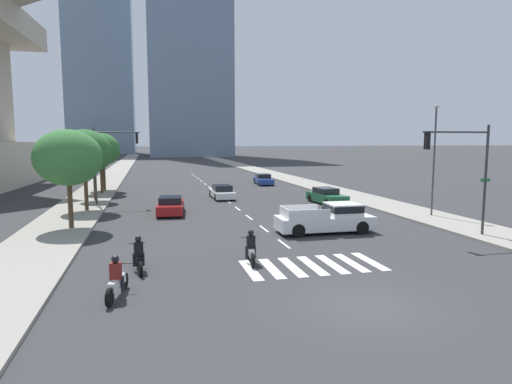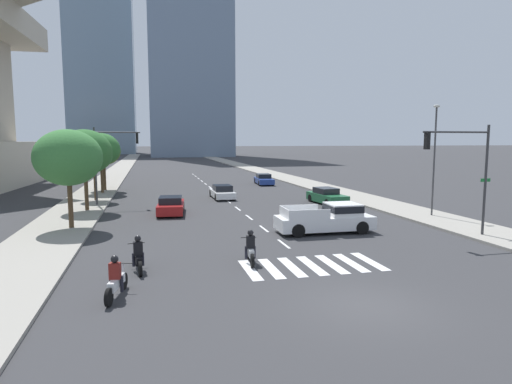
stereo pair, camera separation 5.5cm
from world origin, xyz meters
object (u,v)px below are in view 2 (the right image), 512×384
object	(u,v)px
street_tree_nearest	(68,158)
street_tree_second	(85,152)
street_lamp_east	(435,152)
motorcycle_trailing	(116,281)
traffic_signal_far	(111,153)
motorcycle_lead	(138,257)
street_tree_third	(94,156)
motorcycle_third	(250,250)
traffic_signal_near	(464,161)
sedan_red_3	(171,206)
street_tree_fifth	(104,151)
pickup_truck	(329,218)
sedan_green_2	(327,196)
street_tree_fourth	(101,149)
sedan_white_0	(222,192)
sedan_blue_1	(264,179)

from	to	relation	value
street_tree_nearest	street_tree_second	world-z (taller)	street_tree_second
street_lamp_east	street_tree_nearest	bearing A→B (deg)	176.77
motorcycle_trailing	traffic_signal_far	distance (m)	22.24
motorcycle_lead	street_tree_third	world-z (taller)	street_tree_third
motorcycle_third	street_tree_third	size ratio (longest dim) A/B	0.41
traffic_signal_near	traffic_signal_far	bearing A→B (deg)	-41.33
motorcycle_lead	motorcycle_third	xyz separation A→B (m)	(4.69, 0.01, 0.00)
sedan_red_3	street_tree_second	xyz separation A→B (m)	(-6.03, 2.39, 3.83)
street_tree_fifth	traffic_signal_near	bearing A→B (deg)	-53.18
motorcycle_third	street_lamp_east	xyz separation A→B (m)	(14.77, 8.06, 3.93)
traffic_signal_near	street_tree_third	bearing A→B (deg)	-43.59
pickup_truck	street_tree_nearest	size ratio (longest dim) A/B	0.97
sedan_green_2	street_lamp_east	world-z (taller)	street_lamp_east
street_tree_second	street_tree_fifth	bearing A→B (deg)	90.00
traffic_signal_far	street_lamp_east	world-z (taller)	street_lamp_east
sedan_red_3	traffic_signal_near	distance (m)	19.31
street_tree_fifth	sedan_green_2	bearing A→B (deg)	-36.26
motorcycle_trailing	pickup_truck	bearing A→B (deg)	-40.87
sedan_green_2	street_lamp_east	size ratio (longest dim) A/B	0.61
traffic_signal_far	street_tree_fourth	xyz separation A→B (m)	(-1.65, 8.42, 0.12)
motorcycle_trailing	street_tree_third	bearing A→B (deg)	21.07
motorcycle_trailing	street_tree_nearest	xyz separation A→B (m)	(-3.41, 12.38, 3.70)
traffic_signal_near	street_tree_second	distance (m)	25.24
motorcycle_lead	street_lamp_east	size ratio (longest dim) A/B	0.30
sedan_red_3	motorcycle_lead	bearing A→B (deg)	177.42
street_lamp_east	street_tree_third	distance (m)	27.26
motorcycle_third	sedan_white_0	xyz separation A→B (m)	(2.26, 21.28, -0.01)
motorcycle_third	sedan_green_2	size ratio (longest dim) A/B	0.46
street_tree_third	motorcycle_lead	bearing A→B (deg)	-79.47
sedan_green_2	sedan_red_3	world-z (taller)	sedan_green_2
sedan_red_3	street_tree_nearest	distance (m)	8.30
motorcycle_lead	traffic_signal_far	size ratio (longest dim) A/B	0.36
sedan_blue_1	sedan_red_3	world-z (taller)	sedan_red_3
street_tree_third	street_tree_fourth	distance (m)	5.49
pickup_truck	traffic_signal_far	bearing A→B (deg)	134.50
street_tree_third	street_tree_fifth	xyz separation A→B (m)	(-0.00, 8.02, 0.26)
motorcycle_trailing	street_tree_second	world-z (taller)	street_tree_second
street_tree_second	street_tree_fourth	distance (m)	11.15
motorcycle_trailing	motorcycle_third	distance (m)	6.12
sedan_white_0	street_tree_second	distance (m)	12.76
pickup_truck	motorcycle_third	bearing A→B (deg)	-137.70
street_tree_third	sedan_white_0	bearing A→B (deg)	-2.81
motorcycle_trailing	traffic_signal_near	bearing A→B (deg)	-60.97
sedan_white_0	street_tree_nearest	distance (m)	16.63
sedan_green_2	sedan_blue_1	bearing A→B (deg)	177.77
sedan_white_0	street_lamp_east	xyz separation A→B (m)	(12.51, -13.22, 3.94)
street_tree_fifth	motorcycle_trailing	bearing A→B (deg)	-84.06
sedan_blue_1	street_tree_fifth	bearing A→B (deg)	-75.70
motorcycle_third	sedan_blue_1	world-z (taller)	motorcycle_third
sedan_red_3	street_tree_second	bearing A→B (deg)	73.96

